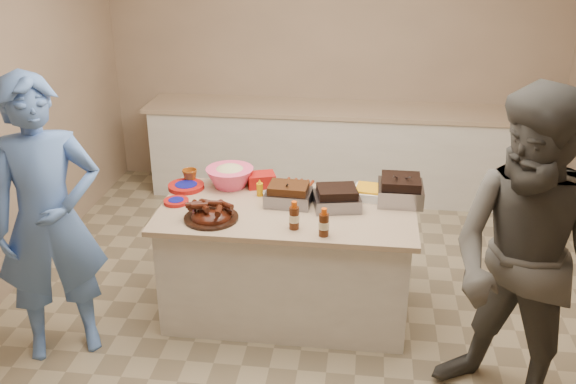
# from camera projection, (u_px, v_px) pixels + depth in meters

# --- Properties ---
(room) EXTENTS (4.50, 5.00, 2.70)m
(room) POSITION_uv_depth(u_px,v_px,m) (307.00, 315.00, 4.57)
(room) COLOR tan
(room) RESTS_ON ground
(back_counter) EXTENTS (3.60, 0.64, 0.90)m
(back_counter) POSITION_uv_depth(u_px,v_px,m) (329.00, 151.00, 6.39)
(back_counter) COLOR silver
(back_counter) RESTS_ON ground
(island) EXTENTS (1.72, 0.91, 0.81)m
(island) POSITION_uv_depth(u_px,v_px,m) (287.00, 310.00, 4.63)
(island) COLOR silver
(island) RESTS_ON ground
(rib_platter) EXTENTS (0.38, 0.38, 0.14)m
(rib_platter) POSITION_uv_depth(u_px,v_px,m) (211.00, 219.00, 4.15)
(rib_platter) COLOR #46170A
(rib_platter) RESTS_ON island
(pulled_pork_tray) EXTENTS (0.32, 0.25, 0.09)m
(pulled_pork_tray) POSITION_uv_depth(u_px,v_px,m) (288.00, 204.00, 4.37)
(pulled_pork_tray) COLOR #47230F
(pulled_pork_tray) RESTS_ON island
(brisket_tray) EXTENTS (0.35, 0.31, 0.09)m
(brisket_tray) POSITION_uv_depth(u_px,v_px,m) (336.00, 207.00, 4.32)
(brisket_tray) COLOR black
(brisket_tray) RESTS_ON island
(roasting_pan) EXTENTS (0.31, 0.31, 0.12)m
(roasting_pan) POSITION_uv_depth(u_px,v_px,m) (399.00, 201.00, 4.41)
(roasting_pan) COLOR gray
(roasting_pan) RESTS_ON island
(coleslaw_bowl) EXTENTS (0.34, 0.34, 0.24)m
(coleslaw_bowl) POSITION_uv_depth(u_px,v_px,m) (230.00, 186.00, 4.65)
(coleslaw_bowl) COLOR #FF4F7B
(coleslaw_bowl) RESTS_ON island
(sausage_plate) EXTENTS (0.31, 0.31, 0.04)m
(sausage_plate) POSITION_uv_depth(u_px,v_px,m) (297.00, 193.00, 4.54)
(sausage_plate) COLOR silver
(sausage_plate) RESTS_ON island
(mac_cheese_dish) EXTENTS (0.33, 0.26, 0.08)m
(mac_cheese_dish) POSITION_uv_depth(u_px,v_px,m) (376.00, 198.00, 4.46)
(mac_cheese_dish) COLOR #F6AD13
(mac_cheese_dish) RESTS_ON island
(bbq_bottle_a) EXTENTS (0.06, 0.06, 0.19)m
(bbq_bottle_a) POSITION_uv_depth(u_px,v_px,m) (294.00, 228.00, 4.03)
(bbq_bottle_a) COLOR #421E0C
(bbq_bottle_a) RESTS_ON island
(bbq_bottle_b) EXTENTS (0.06, 0.06, 0.18)m
(bbq_bottle_b) POSITION_uv_depth(u_px,v_px,m) (324.00, 235.00, 3.95)
(bbq_bottle_b) COLOR #421E0C
(bbq_bottle_b) RESTS_ON island
(mustard_bottle) EXTENTS (0.05, 0.05, 0.12)m
(mustard_bottle) POSITION_uv_depth(u_px,v_px,m) (260.00, 196.00, 4.49)
(mustard_bottle) COLOR #D39206
(mustard_bottle) RESTS_ON island
(sauce_bowl) EXTENTS (0.14, 0.04, 0.14)m
(sauce_bowl) POSITION_uv_depth(u_px,v_px,m) (273.00, 198.00, 4.46)
(sauce_bowl) COLOR silver
(sauce_bowl) RESTS_ON island
(plate_stack_large) EXTENTS (0.26, 0.26, 0.03)m
(plate_stack_large) POSITION_uv_depth(u_px,v_px,m) (186.00, 188.00, 4.61)
(plate_stack_large) COLOR #A21410
(plate_stack_large) RESTS_ON island
(plate_stack_small) EXTENTS (0.17, 0.17, 0.02)m
(plate_stack_small) POSITION_uv_depth(u_px,v_px,m) (176.00, 203.00, 4.38)
(plate_stack_small) COLOR #A21410
(plate_stack_small) RESTS_ON island
(plastic_cup) EXTENTS (0.11, 0.10, 0.11)m
(plastic_cup) POSITION_uv_depth(u_px,v_px,m) (190.00, 183.00, 4.71)
(plastic_cup) COLOR #894411
(plastic_cup) RESTS_ON island
(basket_stack) EXTENTS (0.23, 0.20, 0.10)m
(basket_stack) POSITION_uv_depth(u_px,v_px,m) (261.00, 186.00, 4.65)
(basket_stack) COLOR #A21410
(basket_stack) RESTS_ON island
(guest_blue) EXTENTS (1.43, 1.94, 0.44)m
(guest_blue) POSITION_uv_depth(u_px,v_px,m) (69.00, 345.00, 4.26)
(guest_blue) COLOR #537CC8
(guest_blue) RESTS_ON ground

